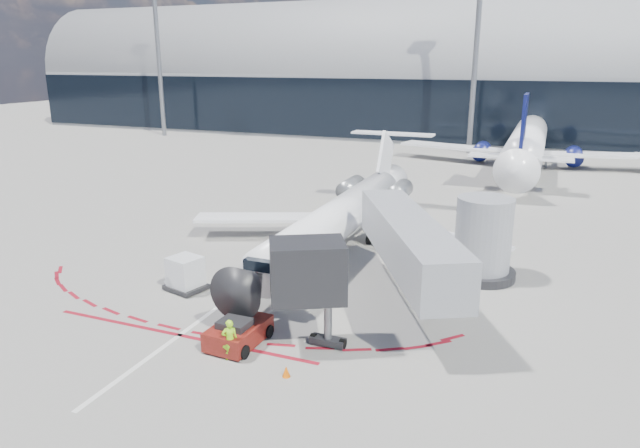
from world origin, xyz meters
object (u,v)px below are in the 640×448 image
at_px(pushback_tug, 238,332).
at_px(ramp_worker, 230,340).
at_px(regional_jet, 343,215).
at_px(uld_container, 185,274).

bearing_deg(pushback_tug, ramp_worker, -71.67).
bearing_deg(regional_jet, pushback_tug, -89.02).
distance_m(pushback_tug, ramp_worker, 1.46).
distance_m(pushback_tug, uld_container, 7.28).
height_order(regional_jet, ramp_worker, regional_jet).
height_order(regional_jet, pushback_tug, regional_jet).
bearing_deg(ramp_worker, pushback_tug, -108.87).
distance_m(regional_jet, ramp_worker, 16.08).
xyz_separation_m(regional_jet, uld_container, (-5.56, -10.28, -1.34)).
bearing_deg(ramp_worker, uld_container, -77.09).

